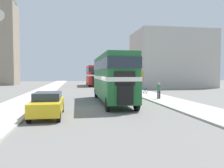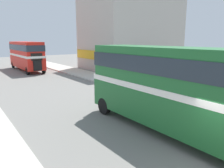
{
  "view_description": "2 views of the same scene",
  "coord_description": "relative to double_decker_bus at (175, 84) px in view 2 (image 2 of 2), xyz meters",
  "views": [
    {
      "loc": [
        -2.07,
        -16.49,
        2.71
      ],
      "look_at": [
        1.21,
        3.23,
        1.72
      ],
      "focal_mm": 35.0,
      "sensor_mm": 36.0,
      "label": 1
    },
    {
      "loc": [
        -7.14,
        -3.25,
        4.62
      ],
      "look_at": [
        1.21,
        8.29,
        1.69
      ],
      "focal_mm": 35.0,
      "sensor_mm": 36.0,
      "label": 2
    }
  ],
  "objects": [
    {
      "name": "double_decker_bus",
      "position": [
        0.0,
        0.0,
        0.0
      ],
      "size": [
        2.42,
        10.96,
        4.26
      ],
      "color": "#1E602D",
      "rests_on": "ground_plane"
    },
    {
      "name": "bus_distant",
      "position": [
        0.4,
        27.41,
        -0.01
      ],
      "size": [
        2.45,
        10.44,
        4.25
      ],
      "color": "red",
      "rests_on": "ground_plane"
    },
    {
      "name": "pedestrian_walking",
      "position": [
        5.07,
        1.36,
        -1.48
      ],
      "size": [
        0.33,
        0.33,
        1.64
      ],
      "color": "#282833",
      "rests_on": "sidewalk_right"
    },
    {
      "name": "bicycle_on_pavement",
      "position": [
        5.53,
        7.31,
        -2.05
      ],
      "size": [
        0.05,
        1.76,
        0.78
      ],
      "color": "black",
      "rests_on": "sidewalk_right"
    },
    {
      "name": "shop_building_block",
      "position": [
        15.33,
        21.05,
        2.85
      ],
      "size": [
        14.51,
        10.1,
        10.77
      ],
      "color": "#B2ADA3",
      "rests_on": "ground_plane"
    }
  ]
}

